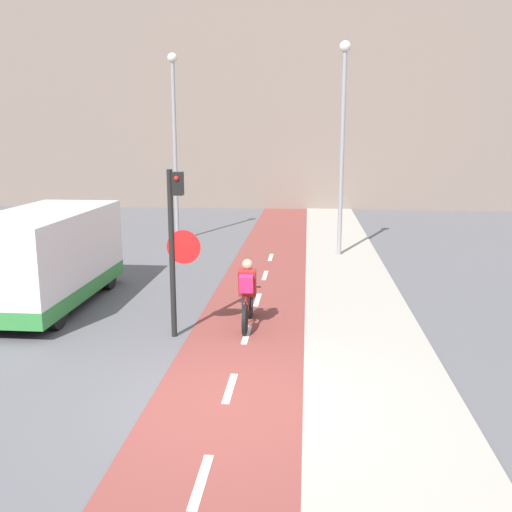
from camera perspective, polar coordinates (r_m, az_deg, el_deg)
The scene contains 9 objects.
ground_plane at distance 8.86m, azimuth -3.06°, elevation -14.54°, with size 120.00×120.00×0.00m, color #5B5B60.
bike_lane at distance 8.86m, azimuth -3.06°, elevation -14.47°, with size 2.32×60.00×0.02m.
sidewalk_strip at distance 8.85m, azimuth 12.77°, elevation -14.68°, with size 2.40×60.00×0.05m.
building_row_background at distance 33.77m, azimuth 3.28°, elevation 15.34°, with size 60.00×5.20×11.91m.
traffic_light_pole at distance 11.14m, azimuth -8.05°, elevation 2.02°, with size 0.67×0.25×3.33m.
street_lamp_far at distance 21.84m, azimuth -8.16°, elevation 12.49°, with size 0.36×0.36×6.89m.
street_lamp_sidewalk at distance 18.93m, azimuth 8.67°, elevation 12.52°, with size 0.36×0.36×6.85m.
cyclist_near at distance 11.90m, azimuth -0.86°, elevation -3.89°, with size 0.46×1.74×1.46m.
van at distance 14.19m, azimuth -20.37°, elevation -0.37°, with size 2.10×4.91×2.24m.
Camera 1 is at (1.17, -7.85, 3.95)m, focal length 40.00 mm.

